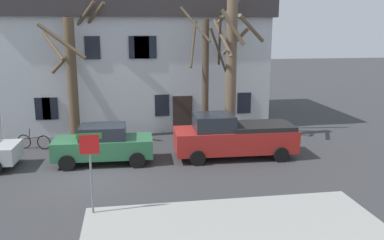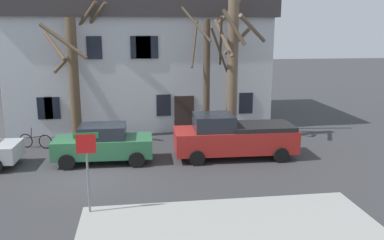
{
  "view_description": "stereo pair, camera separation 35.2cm",
  "coord_description": "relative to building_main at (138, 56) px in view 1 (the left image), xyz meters",
  "views": [
    {
      "loc": [
        1.59,
        -15.8,
        5.81
      ],
      "look_at": [
        4.43,
        1.97,
        1.74
      ],
      "focal_mm": 38.1,
      "sensor_mm": 36.0,
      "label": 1
    },
    {
      "loc": [
        1.94,
        -15.85,
        5.81
      ],
      "look_at": [
        4.43,
        1.97,
        1.74
      ],
      "focal_mm": 38.1,
      "sensor_mm": 36.0,
      "label": 2
    }
  ],
  "objects": [
    {
      "name": "car_green_sedan",
      "position": [
        -1.85,
        -9.08,
        -3.23
      ],
      "size": [
        4.3,
        2.02,
        1.71
      ],
      "color": "#2D6B42",
      "rests_on": "ground_plane"
    },
    {
      "name": "tree_bare_mid",
      "position": [
        3.29,
        -6.02,
        -0.6
      ],
      "size": [
        2.49,
        2.21,
        6.86
      ],
      "color": "#4C3D2D",
      "rests_on": "ground_plane"
    },
    {
      "name": "pickup_truck_red",
      "position": [
        4.0,
        -9.16,
        -3.1
      ],
      "size": [
        5.55,
        2.3,
        2.03
      ],
      "color": "#AD231E",
      "rests_on": "ground_plane"
    },
    {
      "name": "tree_bare_near",
      "position": [
        -3.5,
        -5.01,
        -0.46
      ],
      "size": [
        3.27,
        3.27,
        7.18
      ],
      "color": "brown",
      "rests_on": "ground_plane"
    },
    {
      "name": "ground_plane",
      "position": [
        -2.31,
        -10.81,
        -4.08
      ],
      "size": [
        120.0,
        120.0,
        0.0
      ],
      "primitive_type": "plane",
      "color": "#38383A"
    },
    {
      "name": "street_sign_pole",
      "position": [
        -1.93,
        -14.37,
        -2.18
      ],
      "size": [
        0.76,
        0.07,
        2.7
      ],
      "color": "slate",
      "rests_on": "ground_plane"
    },
    {
      "name": "bicycle_leaning",
      "position": [
        -5.35,
        -6.39,
        -3.71
      ],
      "size": [
        1.68,
        0.6,
        1.03
      ],
      "color": "black",
      "rests_on": "ground_plane"
    },
    {
      "name": "building_main",
      "position": [
        0.0,
        0.0,
        0.0
      ],
      "size": [
        15.34,
        8.98,
        8.04
      ],
      "color": "silver",
      "rests_on": "ground_plane"
    },
    {
      "name": "tree_bare_far",
      "position": [
        4.64,
        -6.1,
        -0.06
      ],
      "size": [
        2.71,
        3.01,
        8.02
      ],
      "color": "brown",
      "rests_on": "ground_plane"
    }
  ]
}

